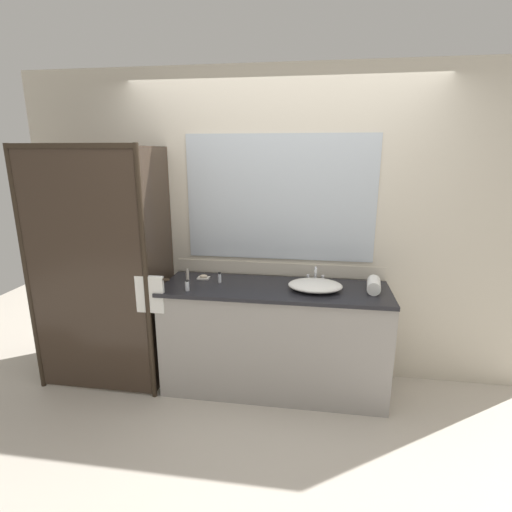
# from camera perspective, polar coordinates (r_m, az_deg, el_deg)

# --- Properties ---
(ground_plane) EXTENTS (8.00, 8.00, 0.00)m
(ground_plane) POSITION_cam_1_polar(r_m,az_deg,el_deg) (3.51, 2.55, -18.53)
(ground_plane) COLOR beige
(wall_back_with_mirror) EXTENTS (4.40, 0.06, 2.60)m
(wall_back_with_mirror) POSITION_cam_1_polar(r_m,az_deg,el_deg) (3.33, 3.44, 4.03)
(wall_back_with_mirror) COLOR beige
(wall_back_with_mirror) RESTS_ON ground_plane
(vanity_cabinet) EXTENTS (1.80, 0.58, 0.90)m
(vanity_cabinet) POSITION_cam_1_polar(r_m,az_deg,el_deg) (3.30, 2.66, -11.89)
(vanity_cabinet) COLOR #9E9993
(vanity_cabinet) RESTS_ON ground_plane
(shower_enclosure) EXTENTS (1.20, 0.59, 2.00)m
(shower_enclosure) POSITION_cam_1_polar(r_m,az_deg,el_deg) (3.28, -20.41, -2.24)
(shower_enclosure) COLOR #2D2319
(shower_enclosure) RESTS_ON ground_plane
(sink_basin) EXTENTS (0.42, 0.32, 0.07)m
(sink_basin) POSITION_cam_1_polar(r_m,az_deg,el_deg) (3.07, 8.63, -4.26)
(sink_basin) COLOR white
(sink_basin) RESTS_ON vanity_cabinet
(faucet) EXTENTS (0.17, 0.14, 0.13)m
(faucet) POSITION_cam_1_polar(r_m,az_deg,el_deg) (3.25, 8.65, -3.04)
(faucet) COLOR silver
(faucet) RESTS_ON vanity_cabinet
(soap_dish) EXTENTS (0.10, 0.07, 0.04)m
(soap_dish) POSITION_cam_1_polar(r_m,az_deg,el_deg) (3.34, -7.65, -3.06)
(soap_dish) COLOR silver
(soap_dish) RESTS_ON vanity_cabinet
(amenity_bottle_shampoo) EXTENTS (0.03, 0.03, 0.08)m
(amenity_bottle_shampoo) POSITION_cam_1_polar(r_m,az_deg,el_deg) (3.07, -9.99, -4.27)
(amenity_bottle_shampoo) COLOR silver
(amenity_bottle_shampoo) RESTS_ON vanity_cabinet
(amenity_bottle_body_wash) EXTENTS (0.03, 0.03, 0.09)m
(amenity_bottle_body_wash) POSITION_cam_1_polar(r_m,az_deg,el_deg) (3.22, -5.31, -3.16)
(amenity_bottle_body_wash) COLOR silver
(amenity_bottle_body_wash) RESTS_ON vanity_cabinet
(amenity_bottle_conditioner) EXTENTS (0.02, 0.02, 0.10)m
(amenity_bottle_conditioner) POSITION_cam_1_polar(r_m,az_deg,el_deg) (3.31, -9.95, -2.73)
(amenity_bottle_conditioner) COLOR silver
(amenity_bottle_conditioner) RESTS_ON vanity_cabinet
(rolled_towel_near_edge) EXTENTS (0.13, 0.23, 0.10)m
(rolled_towel_near_edge) POSITION_cam_1_polar(r_m,az_deg,el_deg) (3.13, 16.79, -4.08)
(rolled_towel_near_edge) COLOR white
(rolled_towel_near_edge) RESTS_ON vanity_cabinet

